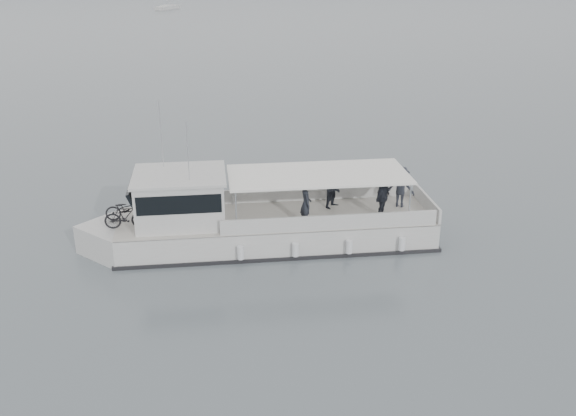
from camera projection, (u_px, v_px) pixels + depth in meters
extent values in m
plane|color=#505A5E|center=(361.00, 217.00, 30.67)|extent=(1400.00, 1400.00, 0.00)
cube|color=silver|center=(277.00, 232.00, 27.79)|extent=(13.41, 3.69, 1.45)
cube|color=silver|center=(119.00, 240.00, 27.02)|extent=(3.63, 3.63, 1.45)
cube|color=beige|center=(276.00, 217.00, 27.52)|extent=(13.41, 3.69, 0.07)
cube|color=black|center=(277.00, 241.00, 27.96)|extent=(13.64, 3.83, 0.20)
cube|color=silver|center=(316.00, 193.00, 29.21)|extent=(8.92, 0.20, 0.67)
cube|color=silver|center=(330.00, 223.00, 26.05)|extent=(8.92, 0.20, 0.67)
cube|color=silver|center=(426.00, 202.00, 28.17)|extent=(0.14, 3.57, 0.67)
cube|color=silver|center=(181.00, 199.00, 26.68)|extent=(3.60, 3.04, 2.01)
cube|color=black|center=(138.00, 197.00, 26.42)|extent=(0.65, 2.79, 1.29)
cube|color=black|center=(180.00, 192.00, 26.56)|extent=(3.37, 3.09, 0.78)
cube|color=silver|center=(179.00, 175.00, 26.29)|extent=(3.82, 3.27, 0.11)
cube|color=white|center=(318.00, 174.00, 27.04)|extent=(7.61, 3.42, 0.09)
cylinder|color=silver|center=(236.00, 213.00, 25.54)|extent=(0.07, 0.07, 1.84)
cylinder|color=silver|center=(233.00, 186.00, 28.41)|extent=(0.07, 0.07, 1.84)
cylinder|color=silver|center=(410.00, 204.00, 26.36)|extent=(0.07, 0.07, 1.84)
cylinder|color=silver|center=(389.00, 179.00, 29.23)|extent=(0.07, 0.07, 1.84)
cylinder|color=silver|center=(161.00, 135.00, 26.59)|extent=(0.03, 0.03, 2.90)
cylinder|color=silver|center=(188.00, 152.00, 25.16)|extent=(0.03, 0.03, 2.45)
cylinder|color=white|center=(241.00, 253.00, 25.77)|extent=(0.27, 0.27, 0.56)
cylinder|color=white|center=(295.00, 250.00, 26.03)|extent=(0.27, 0.27, 0.56)
cylinder|color=white|center=(349.00, 247.00, 26.29)|extent=(0.27, 0.27, 0.56)
cylinder|color=white|center=(402.00, 244.00, 26.55)|extent=(0.27, 0.27, 0.56)
imported|color=black|center=(128.00, 209.00, 27.02)|extent=(1.92, 0.68, 1.00)
imported|color=black|center=(126.00, 216.00, 26.19)|extent=(1.77, 0.51, 1.06)
imported|color=#252831|center=(306.00, 204.00, 26.38)|extent=(0.48, 0.70, 1.87)
imported|color=#252831|center=(335.00, 187.00, 28.20)|extent=(1.15, 1.14, 1.87)
imported|color=#252831|center=(383.00, 197.00, 27.07)|extent=(1.07, 1.13, 1.87)
imported|color=#252831|center=(401.00, 187.00, 28.23)|extent=(1.39, 1.18, 1.87)
cube|color=silver|center=(167.00, 8.00, 137.17)|extent=(5.30, 6.79, 0.75)
cube|color=silver|center=(167.00, 6.00, 137.05)|extent=(2.81, 2.96, 0.45)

